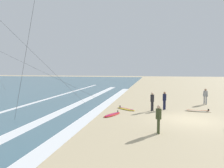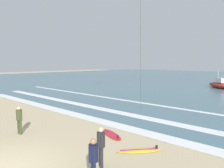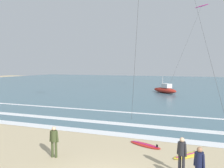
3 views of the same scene
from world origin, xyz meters
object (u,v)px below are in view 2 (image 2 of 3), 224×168
surfer_right_near (101,143)px  surfboard_right_spare (112,134)px  surfer_mid_group (93,157)px  surfer_left_near (19,118)px  surfboard_left_pile (139,150)px  offshore_boat (220,85)px

surfer_right_near → surfboard_right_spare: 3.93m
surfer_mid_group → surfer_left_near: size_ratio=1.00×
surfboard_right_spare → surfer_right_near: bearing=-52.8°
surfer_right_near → surfer_left_near: size_ratio=1.00×
surfer_left_near → surfboard_left_pile: (6.43, 2.65, -0.91)m
surfer_right_near → surfer_left_near: (-6.25, -0.38, 0.00)m
surfer_mid_group → surfboard_left_pile: size_ratio=0.79×
surfboard_left_pile → surfboard_right_spare: same height
surfboard_right_spare → offshore_boat: size_ratio=0.43×
offshore_boat → surfer_mid_group: bearing=-79.2°
offshore_boat → surfboard_left_pile: bearing=-79.0°
surfer_right_near → surfboard_left_pile: bearing=85.6°
surfboard_left_pile → offshore_boat: 29.18m
surfer_right_near → surfboard_right_spare: bearing=127.2°
surfboard_left_pile → surfer_right_near: bearing=-94.4°
surfer_right_near → offshore_boat: 31.38m
surfer_right_near → surfer_mid_group: (0.74, -1.05, 0.00)m
surfer_mid_group → surfer_left_near: 7.02m
surfer_mid_group → offshore_boat: offshore_boat is taller
surfer_right_near → surfboard_left_pile: surfer_right_near is taller
surfer_mid_group → offshore_boat: 32.54m
surfer_left_near → surfboard_left_pile: bearing=22.4°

